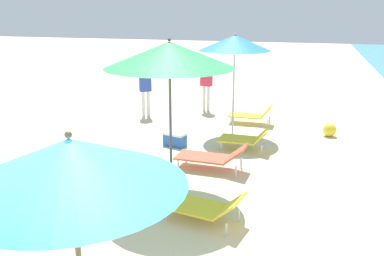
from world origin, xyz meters
TOP-DOWN VIEW (x-y plane):
  - umbrella_nearest at (-0.13, -0.20)m, footprint 1.87×1.87m
  - umbrella_second at (-0.79, 4.29)m, footprint 2.38×2.38m
  - lounger_second_shoreside at (-0.26, 5.54)m, footprint 1.57×0.71m
  - lounger_second_inland at (0.14, 3.22)m, footprint 1.41×0.87m
  - umbrella_farthest at (-0.31, 8.36)m, footprint 1.94×1.94m
  - lounger_farthest_shoreside at (0.07, 9.53)m, footprint 1.30×0.58m
  - lounger_farthest_inland at (0.23, 7.06)m, footprint 1.23×0.70m
  - person_walking_near at (-1.64, 10.70)m, footprint 0.41×0.32m
  - person_walking_far at (-3.35, 9.48)m, footprint 0.42×0.38m
  - beach_ball at (2.31, 8.80)m, footprint 0.37×0.37m
  - cooler_box at (-1.54, 6.87)m, footprint 0.63×0.44m

SIDE VIEW (x-z plane):
  - cooler_box at x=-1.54m, z-range 0.00..0.35m
  - beach_ball at x=2.31m, z-range 0.00..0.37m
  - lounger_second_inland at x=0.14m, z-range 0.00..0.55m
  - lounger_farthest_shoreside at x=0.07m, z-range -0.02..0.60m
  - lounger_farthest_inland at x=0.23m, z-range 0.01..0.59m
  - lounger_second_shoreside at x=-0.26m, z-range 0.00..0.61m
  - person_walking_far at x=-3.35m, z-range 0.19..1.88m
  - person_walking_near at x=-1.64m, z-range 0.20..1.98m
  - umbrella_nearest at x=-0.13m, z-range 1.00..3.54m
  - umbrella_farthest at x=-0.31m, z-range 1.12..3.91m
  - umbrella_second at x=-0.79m, z-range 1.16..4.08m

